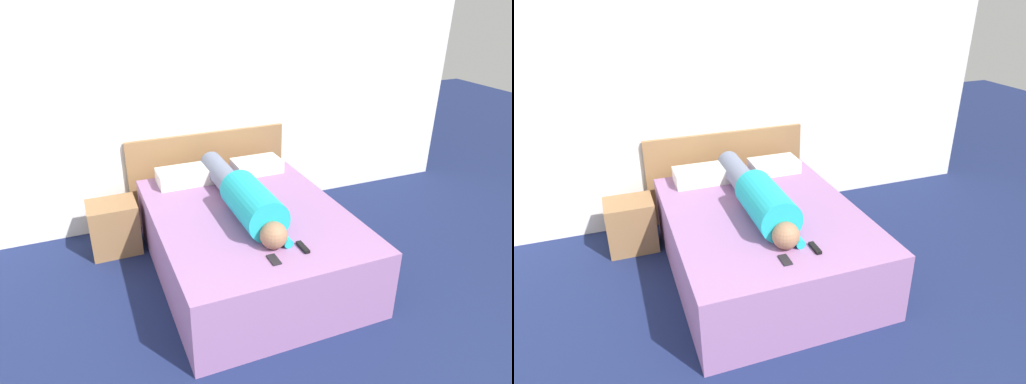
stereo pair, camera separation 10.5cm
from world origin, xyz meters
TOP-DOWN VIEW (x-y plane):
  - wall_back at (0.00, 3.47)m, footprint 6.10×0.06m
  - bed at (0.04, 2.24)m, footprint 1.55×2.01m
  - headboard at (0.04, 3.40)m, footprint 1.67×0.04m
  - nightstand at (-1.01, 3.03)m, footprint 0.44×0.36m
  - person_lying at (-0.00, 2.25)m, footprint 0.33×1.62m
  - pillow_near_headboard at (-0.31, 3.02)m, footprint 0.50×0.29m
  - pillow_second at (0.43, 3.02)m, footprint 0.48×0.29m
  - tv_remote at (0.19, 1.56)m, footprint 0.04×0.15m
  - cell_phone at (-0.07, 1.50)m, footprint 0.06×0.13m

SIDE VIEW (x-z plane):
  - nightstand at x=-1.01m, z-range 0.00..0.49m
  - bed at x=0.04m, z-range 0.00..0.58m
  - headboard at x=0.04m, z-range 0.00..0.92m
  - cell_phone at x=-0.07m, z-range 0.58..0.59m
  - tv_remote at x=0.19m, z-range 0.58..0.61m
  - pillow_second at x=0.43m, z-range 0.58..0.71m
  - pillow_near_headboard at x=-0.31m, z-range 0.58..0.72m
  - person_lying at x=0.00m, z-range 0.56..0.89m
  - wall_back at x=0.00m, z-range 0.00..2.60m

